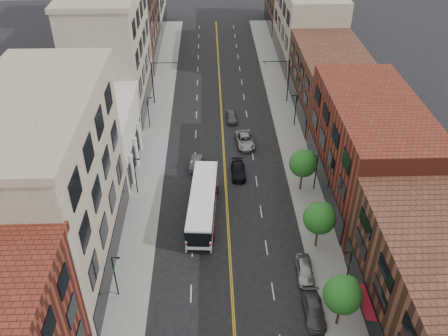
{
  "coord_description": "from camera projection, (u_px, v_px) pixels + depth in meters",
  "views": [
    {
      "loc": [
        -1.8,
        -22.7,
        36.45
      ],
      "look_at": [
        -0.33,
        21.99,
        5.0
      ],
      "focal_mm": 38.0,
      "sensor_mm": 36.0,
      "label": 1
    }
  ],
  "objects": [
    {
      "name": "car_lane_behind",
      "position": [
        196.0,
        163.0,
        63.19
      ],
      "size": [
        1.75,
        4.2,
        1.35
      ],
      "primitive_type": "imported",
      "rotation": [
        0.0,
        0.0,
        3.06
      ],
      "color": "#47474B",
      "rests_on": "ground"
    },
    {
      "name": "bldg_r_far_c",
      "position": [
        291.0,
        2.0,
        107.17
      ],
      "size": [
        10.0,
        18.0,
        11.0
      ],
      "primitive_type": "cube",
      "color": "#513020",
      "rests_on": "ground"
    },
    {
      "name": "bldg_l_far_b",
      "position": [
        129.0,
        21.0,
        90.39
      ],
      "size": [
        10.0,
        20.0,
        15.0
      ],
      "primitive_type": "cube",
      "color": "#513020",
      "rests_on": "ground"
    },
    {
      "name": "lamp_l_2",
      "position": [
        136.0,
        174.0,
        57.19
      ],
      "size": [
        0.81,
        0.55,
        5.05
      ],
      "color": "black",
      "rests_on": "sidewalk_left"
    },
    {
      "name": "bldg_l_white",
      "position": [
        95.0,
        137.0,
        62.16
      ],
      "size": [
        10.0,
        14.0,
        8.0
      ],
      "primitive_type": "cube",
      "color": "silver",
      "rests_on": "ground"
    },
    {
      "name": "signal_mast_left",
      "position": [
        157.0,
        78.0,
        75.86
      ],
      "size": [
        4.49,
        0.18,
        7.2
      ],
      "color": "black",
      "rests_on": "sidewalk_left"
    },
    {
      "name": "bldg_r_mid",
      "position": [
        369.0,
        149.0,
        56.2
      ],
      "size": [
        10.0,
        22.0,
        12.0
      ],
      "primitive_type": "cube",
      "color": "maroon",
      "rests_on": "ground"
    },
    {
      "name": "car_lane_a",
      "position": [
        238.0,
        171.0,
        61.71
      ],
      "size": [
        1.85,
        4.5,
        1.3
      ],
      "primitive_type": "imported",
      "rotation": [
        0.0,
        0.0,
        0.01
      ],
      "color": "black",
      "rests_on": "ground"
    },
    {
      "name": "bldg_r_far_a",
      "position": [
        330.0,
        81.0,
        73.94
      ],
      "size": [
        10.0,
        20.0,
        10.0
      ],
      "primitive_type": "cube",
      "color": "#513020",
      "rests_on": "ground"
    },
    {
      "name": "lamp_r_1",
      "position": [
        348.0,
        268.0,
        44.7
      ],
      "size": [
        0.81,
        0.55,
        5.05
      ],
      "color": "black",
      "rests_on": "sidewalk_right"
    },
    {
      "name": "signal_mast_right",
      "position": [
        284.0,
        76.0,
        76.42
      ],
      "size": [
        4.49,
        0.18,
        7.2
      ],
      "color": "black",
      "rests_on": "sidewalk_right"
    },
    {
      "name": "tree_r_1",
      "position": [
        343.0,
        294.0,
        40.78
      ],
      "size": [
        3.4,
        3.4,
        5.59
      ],
      "color": "black",
      "rests_on": "sidewalk_right"
    },
    {
      "name": "lamp_l_3",
      "position": [
        149.0,
        111.0,
        70.27
      ],
      "size": [
        0.81,
        0.55,
        5.05
      ],
      "color": "black",
      "rests_on": "sidewalk_left"
    },
    {
      "name": "bldg_r_far_b",
      "position": [
        307.0,
        25.0,
        89.96
      ],
      "size": [
        10.0,
        22.0,
        14.0
      ],
      "primitive_type": "cube",
      "color": "gray",
      "rests_on": "ground"
    },
    {
      "name": "lamp_l_1",
      "position": [
        115.0,
        274.0,
        44.11
      ],
      "size": [
        0.81,
        0.55,
        5.05
      ],
      "color": "black",
      "rests_on": "sidewalk_left"
    },
    {
      "name": "bldg_l_tanoffice",
      "position": [
        50.0,
        191.0,
        44.57
      ],
      "size": [
        10.0,
        22.0,
        18.0
      ],
      "primitive_type": "cube",
      "color": "gray",
      "rests_on": "ground"
    },
    {
      "name": "car_lane_c",
      "position": [
        232.0,
        117.0,
        73.56
      ],
      "size": [
        1.71,
        3.97,
        1.34
      ],
      "primitive_type": "imported",
      "rotation": [
        0.0,
        0.0,
        0.03
      ],
      "color": "#4F4E53",
      "rests_on": "ground"
    },
    {
      "name": "sidewalk_left",
      "position": [
        154.0,
        145.0,
        67.87
      ],
      "size": [
        4.0,
        110.0,
        0.15
      ],
      "primitive_type": "cube",
      "color": "gray",
      "rests_on": "ground"
    },
    {
      "name": "tree_r_3",
      "position": [
        304.0,
        162.0,
        57.13
      ],
      "size": [
        3.4,
        3.4,
        5.59
      ],
      "color": "black",
      "rests_on": "sidewalk_right"
    },
    {
      "name": "lamp_r_2",
      "position": [
        316.0,
        170.0,
        57.78
      ],
      "size": [
        0.81,
        0.55,
        5.05
      ],
      "color": "black",
      "rests_on": "sidewalk_right"
    },
    {
      "name": "lamp_r_3",
      "position": [
        295.0,
        109.0,
        70.86
      ],
      "size": [
        0.81,
        0.55,
        5.05
      ],
      "color": "black",
      "rests_on": "sidewalk_right"
    },
    {
      "name": "sidewalk_right",
      "position": [
        292.0,
        143.0,
        68.41
      ],
      "size": [
        4.0,
        110.0,
        0.15
      ],
      "primitive_type": "cube",
      "color": "gray",
      "rests_on": "ground"
    },
    {
      "name": "tree_r_2",
      "position": [
        320.0,
        217.0,
        48.95
      ],
      "size": [
        3.4,
        3.4,
        5.59
      ],
      "color": "black",
      "rests_on": "sidewalk_right"
    },
    {
      "name": "car_lane_b",
      "position": [
        245.0,
        140.0,
        67.75
      ],
      "size": [
        2.89,
        5.41,
        1.45
      ],
      "primitive_type": "imported",
      "rotation": [
        0.0,
        0.0,
        0.1
      ],
      "color": "#919498",
      "rests_on": "ground"
    },
    {
      "name": "car_parked_mid",
      "position": [
        314.0,
        311.0,
        43.54
      ],
      "size": [
        1.94,
        4.57,
        1.32
      ],
      "primitive_type": "imported",
      "rotation": [
        0.0,
        0.0,
        -0.02
      ],
      "color": "#46464A",
      "rests_on": "ground"
    },
    {
      "name": "bldg_l_far_a",
      "position": [
        111.0,
        52.0,
        73.18
      ],
      "size": [
        10.0,
        20.0,
        18.0
      ],
      "primitive_type": "cube",
      "color": "gray",
      "rests_on": "ground"
    },
    {
      "name": "city_bus",
      "position": [
        203.0,
        202.0,
        54.39
      ],
      "size": [
        3.79,
        13.0,
        3.3
      ],
      "rotation": [
        0.0,
        0.0,
        -0.07
      ],
      "color": "white",
      "rests_on": "ground"
    },
    {
      "name": "car_parked_far",
      "position": [
        305.0,
        270.0,
        47.52
      ],
      "size": [
        1.9,
        4.28,
        1.43
      ],
      "primitive_type": "imported",
      "rotation": [
        0.0,
        0.0,
        -0.05
      ],
      "color": "#9EA0A5",
      "rests_on": "ground"
    }
  ]
}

